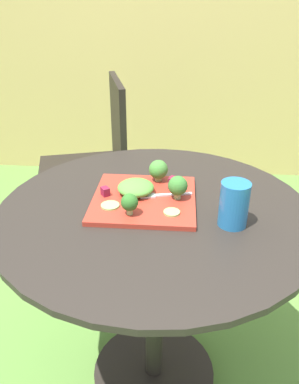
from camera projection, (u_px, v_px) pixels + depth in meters
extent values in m
plane|color=#568438|center=(154.00, 376.00, 1.45)|extent=(12.00, 12.00, 0.00)
cube|color=tan|center=(173.00, 83.00, 2.78)|extent=(8.00, 0.08, 1.35)
cylinder|color=#28231E|center=(155.00, 210.00, 1.11)|extent=(0.90, 0.90, 0.02)
cylinder|color=#28231E|center=(154.00, 300.00, 1.27)|extent=(0.06, 0.06, 0.68)
cylinder|color=#28231E|center=(154.00, 372.00, 1.44)|extent=(0.44, 0.44, 0.04)
cube|color=black|center=(82.00, 171.00, 2.02)|extent=(0.54, 0.54, 0.03)
cube|color=black|center=(118.00, 125.00, 1.94)|extent=(0.14, 0.41, 0.45)
cylinder|color=black|center=(52.00, 195.00, 2.25)|extent=(0.02, 0.02, 0.43)
cylinder|color=black|center=(51.00, 229.00, 1.94)|extent=(0.02, 0.02, 0.43)
cylinder|color=black|center=(114.00, 190.00, 2.31)|extent=(0.02, 0.02, 0.43)
cylinder|color=black|center=(122.00, 221.00, 2.00)|extent=(0.02, 0.02, 0.43)
cube|color=#AD3323|center=(144.00, 199.00, 1.13)|extent=(0.30, 0.30, 0.01)
cylinder|color=#236BA8|center=(234.00, 204.00, 1.00)|extent=(0.08, 0.08, 0.12)
cylinder|color=#1E5B8F|center=(233.00, 210.00, 1.01)|extent=(0.07, 0.07, 0.09)
cube|color=silver|center=(174.00, 194.00, 1.14)|extent=(0.11, 0.03, 0.00)
cube|color=silver|center=(148.00, 196.00, 1.13)|extent=(0.05, 0.03, 0.00)
ellipsoid|color=#519338|center=(136.00, 187.00, 1.14)|extent=(0.11, 0.11, 0.04)
cylinder|color=#99B770|center=(177.00, 196.00, 1.12)|extent=(0.02, 0.02, 0.02)
sphere|color=#38752D|center=(178.00, 186.00, 1.10)|extent=(0.06, 0.06, 0.06)
cylinder|color=#99B770|center=(130.00, 211.00, 1.04)|extent=(0.02, 0.02, 0.02)
sphere|color=#2D6623|center=(130.00, 202.00, 1.03)|extent=(0.05, 0.05, 0.05)
cylinder|color=#99B770|center=(157.00, 179.00, 1.22)|extent=(0.02, 0.02, 0.01)
sphere|color=#427F33|center=(157.00, 169.00, 1.21)|extent=(0.06, 0.06, 0.06)
cylinder|color=#8EB766|center=(172.00, 212.00, 1.05)|extent=(0.04, 0.04, 0.01)
cylinder|color=#8EB766|center=(110.00, 205.00, 1.08)|extent=(0.05, 0.05, 0.01)
cube|color=maroon|center=(105.00, 191.00, 1.13)|extent=(0.03, 0.03, 0.02)
cube|color=maroon|center=(175.00, 183.00, 1.17)|extent=(0.04, 0.04, 0.03)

